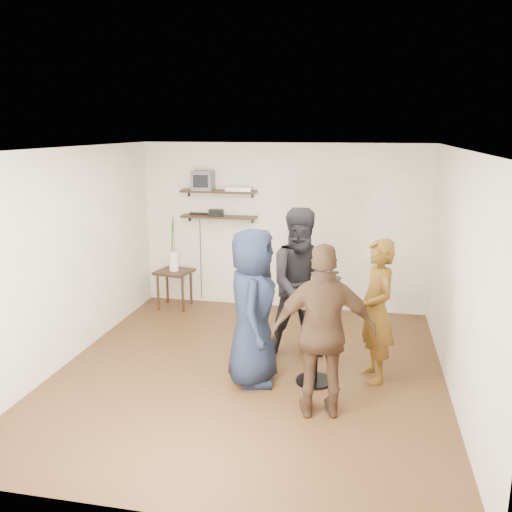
{
  "coord_description": "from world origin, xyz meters",
  "views": [
    {
      "loc": [
        1.26,
        -5.78,
        2.82
      ],
      "look_at": [
        -0.0,
        0.4,
        1.32
      ],
      "focal_mm": 38.0,
      "sensor_mm": 36.0,
      "label": 1
    }
  ],
  "objects": [
    {
      "name": "room",
      "position": [
        0.0,
        0.0,
        1.3
      ],
      "size": [
        4.58,
        5.08,
        2.68
      ],
      "color": "#4A2917",
      "rests_on": "ground"
    },
    {
      "name": "shelf_upper",
      "position": [
        -1.0,
        2.38,
        1.85
      ],
      "size": [
        1.2,
        0.25,
        0.04
      ],
      "primitive_type": "cube",
      "color": "black",
      "rests_on": "room"
    },
    {
      "name": "shelf_lower",
      "position": [
        -1.0,
        2.38,
        1.45
      ],
      "size": [
        1.2,
        0.25,
        0.04
      ],
      "primitive_type": "cube",
      "color": "black",
      "rests_on": "room"
    },
    {
      "name": "crt_monitor",
      "position": [
        -1.24,
        2.38,
        2.02
      ],
      "size": [
        0.32,
        0.3,
        0.3
      ],
      "primitive_type": "cube",
      "color": "#59595B",
      "rests_on": "shelf_upper"
    },
    {
      "name": "dvd_deck",
      "position": [
        -0.66,
        2.38,
        1.9
      ],
      "size": [
        0.4,
        0.24,
        0.06
      ],
      "primitive_type": "cube",
      "color": "silver",
      "rests_on": "shelf_upper"
    },
    {
      "name": "radio",
      "position": [
        -1.04,
        2.38,
        1.52
      ],
      "size": [
        0.22,
        0.1,
        0.1
      ],
      "primitive_type": "cube",
      "color": "black",
      "rests_on": "shelf_lower"
    },
    {
      "name": "power_strip",
      "position": [
        -1.35,
        2.42,
        1.48
      ],
      "size": [
        0.3,
        0.05,
        0.03
      ],
      "primitive_type": "cube",
      "color": "black",
      "rests_on": "shelf_lower"
    },
    {
      "name": "side_table",
      "position": [
        -1.68,
        2.1,
        0.51
      ],
      "size": [
        0.6,
        0.6,
        0.61
      ],
      "rotation": [
        0.0,
        0.0,
        -0.21
      ],
      "color": "black",
      "rests_on": "room"
    },
    {
      "name": "vase_lilies",
      "position": [
        -1.68,
        2.1,
        0.93
      ],
      "size": [
        0.2,
        0.2,
        1.02
      ],
      "rotation": [
        0.0,
        0.0,
        -0.21
      ],
      "color": "white",
      "rests_on": "side_table"
    },
    {
      "name": "drinks_table",
      "position": [
        0.78,
        -0.1,
        0.63
      ],
      "size": [
        0.54,
        0.54,
        0.98
      ],
      "color": "black",
      "rests_on": "room"
    },
    {
      "name": "wine_glass_fl",
      "position": [
        0.7,
        -0.14,
        1.12
      ],
      "size": [
        0.07,
        0.07,
        0.21
      ],
      "color": "silver",
      "rests_on": "drinks_table"
    },
    {
      "name": "wine_glass_fr",
      "position": [
        0.85,
        -0.15,
        1.11
      ],
      "size": [
        0.06,
        0.06,
        0.19
      ],
      "color": "silver",
      "rests_on": "drinks_table"
    },
    {
      "name": "wine_glass_bl",
      "position": [
        0.75,
        -0.05,
        1.12
      ],
      "size": [
        0.07,
        0.07,
        0.2
      ],
      "color": "silver",
      "rests_on": "drinks_table"
    },
    {
      "name": "wine_glass_br",
      "position": [
        0.8,
        -0.08,
        1.11
      ],
      "size": [
        0.06,
        0.06,
        0.19
      ],
      "color": "silver",
      "rests_on": "drinks_table"
    },
    {
      "name": "person_plaid",
      "position": [
        1.43,
        0.13,
        0.82
      ],
      "size": [
        0.57,
        0.7,
        1.64
      ],
      "primitive_type": "imported",
      "rotation": [
        0.0,
        0.0,
        -1.23
      ],
      "color": "#AA2813",
      "rests_on": "room"
    },
    {
      "name": "person_dark",
      "position": [
        0.56,
        0.56,
        0.95
      ],
      "size": [
        1.1,
        0.97,
        1.9
      ],
      "primitive_type": "imported",
      "rotation": [
        0.0,
        0.0,
        0.32
      ],
      "color": "black",
      "rests_on": "room"
    },
    {
      "name": "person_navy",
      "position": [
        0.09,
        -0.21,
        0.89
      ],
      "size": [
        0.69,
        0.94,
        1.77
      ],
      "primitive_type": "imported",
      "rotation": [
        0.0,
        0.0,
        1.73
      ],
      "color": "#161D31",
      "rests_on": "room"
    },
    {
      "name": "person_brown",
      "position": [
        0.92,
        -0.79,
        0.88
      ],
      "size": [
        1.1,
        0.63,
        1.76
      ],
      "primitive_type": "imported",
      "rotation": [
        0.0,
        0.0,
        3.34
      ],
      "color": "#472E1E",
      "rests_on": "room"
    }
  ]
}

